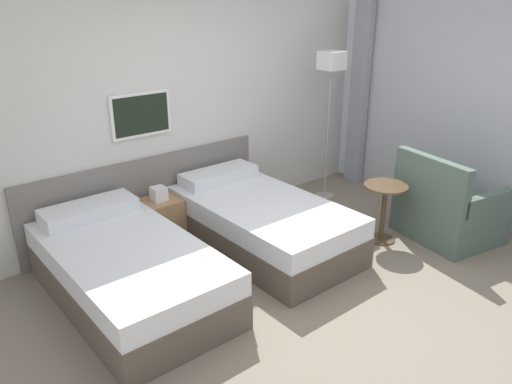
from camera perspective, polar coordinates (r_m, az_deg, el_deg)
name	(u,v)px	position (r m, az deg, el deg)	size (l,w,h in m)	color
ground_plane	(321,297)	(4.39, 7.42, -11.80)	(16.00, 16.00, 0.00)	slate
wall_headboard	(181,107)	(5.37, -8.56, 9.61)	(10.00, 0.10, 2.70)	silver
wall_window	(504,104)	(5.85, 26.52, 8.97)	(0.21, 4.54, 2.70)	white
bed_near_door	(128,270)	(4.36, -14.43, -8.68)	(1.06, 1.96, 0.63)	brown
bed_near_window	(261,222)	(5.04, 0.61, -3.50)	(1.06, 1.96, 0.63)	brown
nightstand	(161,220)	(5.24, -10.83, -3.11)	(0.40, 0.36, 0.60)	#9E7A51
floor_lamp	(331,76)	(6.00, 8.56, 13.02)	(0.25, 0.25, 1.80)	#9E9993
side_table	(384,202)	(5.26, 14.46, -1.14)	(0.44, 0.44, 0.62)	brown
armchair	(448,211)	(5.59, 21.06, -2.07)	(0.97, 1.03, 0.93)	#4C6056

